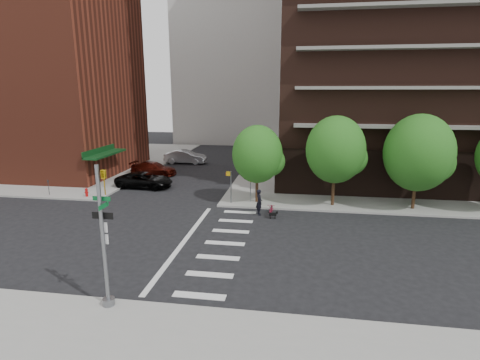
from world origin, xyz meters
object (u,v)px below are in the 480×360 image
(parked_car_black, at_px, (144,180))
(scooter, at_px, (271,209))
(fire_hydrant, at_px, (86,192))
(parked_car_maroon, at_px, (154,169))
(dog_walker, at_px, (259,202))
(parked_car_silver, at_px, (186,157))
(traffic_signal, at_px, (105,248))

(parked_car_black, distance_m, scooter, 13.86)
(fire_hydrant, height_order, parked_car_maroon, parked_car_maroon)
(parked_car_maroon, relative_size, scooter, 3.02)
(parked_car_black, xyz_separation_m, parked_car_maroon, (-1.16, 5.35, -0.01))
(fire_hydrant, bearing_deg, parked_car_black, 50.19)
(fire_hydrant, bearing_deg, scooter, -7.16)
(dog_walker, bearing_deg, parked_car_black, 39.81)
(parked_car_black, xyz_separation_m, dog_walker, (11.52, -6.28, 0.23))
(dog_walker, bearing_deg, parked_car_silver, 9.44)
(parked_car_maroon, distance_m, dog_walker, 17.20)
(dog_walker, bearing_deg, scooter, -102.97)
(traffic_signal, bearing_deg, scooter, 66.29)
(fire_hydrant, distance_m, scooter, 16.00)
(scooter, bearing_deg, dog_walker, -169.97)
(parked_car_black, bearing_deg, fire_hydrant, 143.38)
(fire_hydrant, relative_size, parked_car_maroon, 0.15)
(parked_car_silver, distance_m, scooter, 22.14)
(scooter, bearing_deg, traffic_signal, -112.33)
(parked_car_black, xyz_separation_m, parked_car_silver, (0.29, 12.38, 0.12))
(parked_car_silver, bearing_deg, parked_car_maroon, 167.65)
(parked_car_black, xyz_separation_m, scooter, (12.42, -6.14, -0.30))
(fire_hydrant, relative_size, parked_car_black, 0.14)
(traffic_signal, relative_size, parked_car_silver, 1.16)
(fire_hydrant, distance_m, parked_car_black, 5.40)
(traffic_signal, height_order, scooter, traffic_signal)
(traffic_signal, xyz_separation_m, dog_walker, (4.94, 13.16, -1.74))
(parked_car_black, height_order, dog_walker, dog_walker)
(traffic_signal, height_order, fire_hydrant, traffic_signal)
(parked_car_maroon, xyz_separation_m, parked_car_silver, (1.45, 7.03, 0.13))
(fire_hydrant, xyz_separation_m, scooter, (15.87, -1.99, -0.12))
(traffic_signal, distance_m, scooter, 14.70)
(parked_car_silver, height_order, scooter, parked_car_silver)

